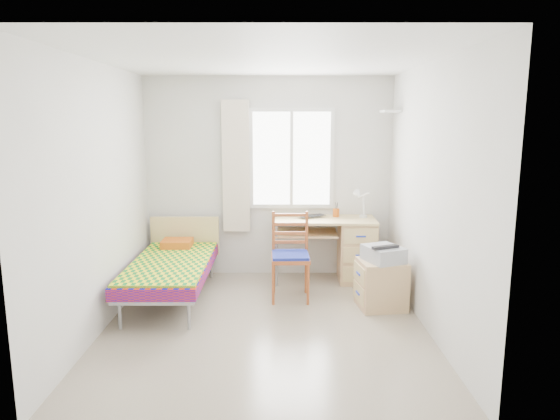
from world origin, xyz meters
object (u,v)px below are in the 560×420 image
object	(u,v)px
desk	(351,247)
chair	(291,251)
printer	(383,253)
bed	(172,265)
cabinet	(381,284)

from	to	relation	value
desk	chair	bearing A→B (deg)	-139.18
printer	bed	bearing A→B (deg)	149.46
chair	cabinet	world-z (taller)	chair
chair	desk	bearing A→B (deg)	37.60
cabinet	printer	distance (m)	0.36
cabinet	printer	xyz separation A→B (m)	(0.01, -0.02, 0.36)
bed	desk	size ratio (longest dim) A/B	1.41
cabinet	chair	bearing A→B (deg)	154.36
chair	printer	world-z (taller)	chair
desk	printer	distance (m)	1.03
cabinet	bed	bearing A→B (deg)	165.17
bed	desk	xyz separation A→B (m)	(2.16, 0.66, 0.05)
bed	printer	distance (m)	2.40
bed	chair	size ratio (longest dim) A/B	1.84
cabinet	printer	bearing A→B (deg)	-79.85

